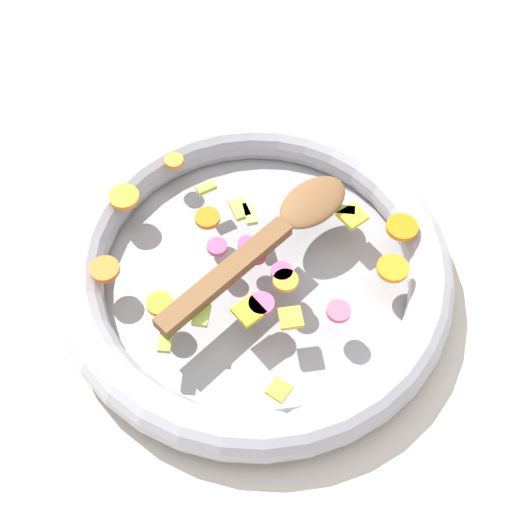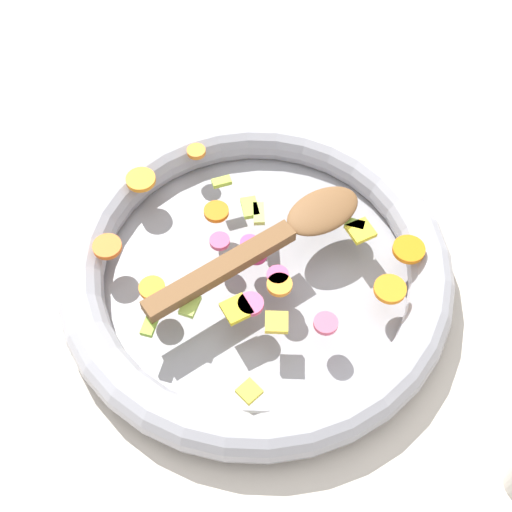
% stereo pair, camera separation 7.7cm
% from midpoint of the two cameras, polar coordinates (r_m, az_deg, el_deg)
% --- Properties ---
extents(ground_plane, '(4.00, 4.00, 0.00)m').
position_cam_midpoint_polar(ground_plane, '(0.81, 2.71, -2.16)').
color(ground_plane, beige).
extents(skillet, '(0.44, 0.44, 0.05)m').
position_cam_midpoint_polar(skillet, '(0.79, 2.77, -1.33)').
color(skillet, gray).
rests_on(skillet, ground_plane).
extents(chopped_vegetables, '(0.33, 0.33, 0.01)m').
position_cam_midpoint_polar(chopped_vegetables, '(0.77, 2.74, -0.28)').
color(chopped_vegetables, orange).
rests_on(chopped_vegetables, skillet).
extents(wooden_spoon, '(0.08, 0.27, 0.01)m').
position_cam_midpoint_polar(wooden_spoon, '(0.77, 4.71, 1.40)').
color(wooden_spoon, brown).
rests_on(wooden_spoon, chopped_vegetables).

